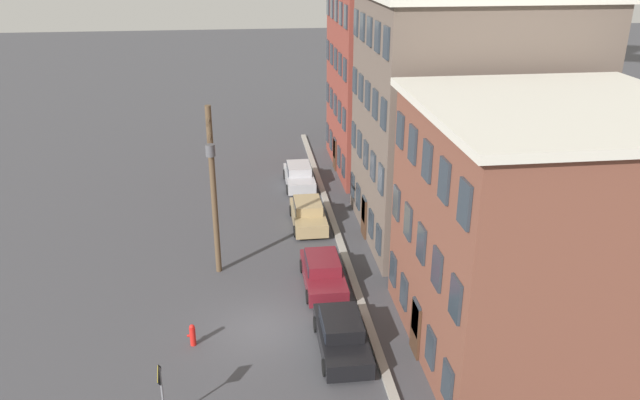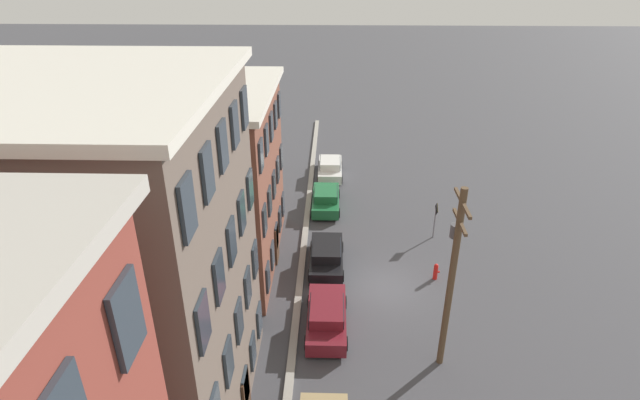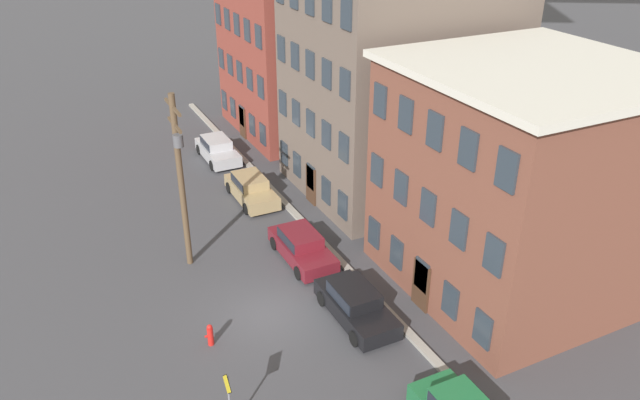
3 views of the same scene
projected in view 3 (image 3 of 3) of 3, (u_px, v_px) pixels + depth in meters
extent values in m
plane|color=#424247|center=(269.00, 313.00, 26.37)|extent=(200.00, 200.00, 0.00)
cube|color=#9E998E|center=(362.00, 284.00, 28.10)|extent=(56.00, 0.36, 0.16)
cube|color=brown|center=(302.00, 41.00, 43.26)|extent=(9.81, 9.19, 12.60)
cube|color=#2D3842|center=(224.00, 100.00, 46.73)|extent=(0.90, 0.10, 1.40)
cube|color=#2D3842|center=(221.00, 58.00, 45.28)|extent=(0.90, 0.10, 1.40)
cube|color=#2D3842|center=(218.00, 14.00, 43.84)|extent=(0.90, 0.10, 1.40)
cube|color=#2D3842|center=(233.00, 108.00, 45.17)|extent=(0.90, 0.10, 1.40)
cube|color=#2D3842|center=(230.00, 65.00, 43.72)|extent=(0.90, 0.10, 1.40)
cube|color=#2D3842|center=(227.00, 19.00, 42.27)|extent=(0.90, 0.10, 1.40)
cube|color=#2D3842|center=(242.00, 116.00, 43.60)|extent=(0.90, 0.10, 1.40)
cube|color=#2D3842|center=(239.00, 72.00, 42.16)|extent=(0.90, 0.10, 1.40)
cube|color=#2D3842|center=(237.00, 24.00, 40.71)|extent=(0.90, 0.10, 1.40)
cube|color=#2D3842|center=(252.00, 125.00, 42.04)|extent=(0.90, 0.10, 1.40)
cube|color=#2D3842|center=(250.00, 79.00, 40.59)|extent=(0.90, 0.10, 1.40)
cube|color=#2D3842|center=(247.00, 30.00, 39.14)|extent=(0.90, 0.10, 1.40)
cube|color=#2D3842|center=(263.00, 134.00, 40.47)|extent=(0.90, 0.10, 1.40)
cube|color=#2D3842|center=(261.00, 87.00, 39.03)|extent=(0.90, 0.10, 1.40)
cube|color=#2D3842|center=(258.00, 36.00, 37.58)|extent=(0.90, 0.10, 1.40)
cube|color=#472D1E|center=(242.00, 122.00, 43.82)|extent=(1.10, 0.10, 2.20)
cube|color=#66564C|center=(397.00, 81.00, 34.57)|extent=(9.41, 10.59, 12.68)
cube|color=#2D3842|center=(284.00, 153.00, 37.66)|extent=(0.90, 0.10, 1.40)
cube|color=#2D3842|center=(283.00, 103.00, 36.20)|extent=(0.90, 0.10, 1.40)
cube|color=#2D3842|center=(281.00, 48.00, 34.75)|extent=(0.90, 0.10, 1.40)
cube|color=#2D3842|center=(297.00, 165.00, 36.16)|extent=(0.90, 0.10, 1.40)
cube|color=#2D3842|center=(296.00, 113.00, 34.70)|extent=(0.90, 0.10, 1.40)
cube|color=#2D3842|center=(295.00, 56.00, 33.25)|extent=(0.90, 0.10, 1.40)
cube|color=#2D3842|center=(311.00, 177.00, 34.66)|extent=(0.90, 0.10, 1.40)
cube|color=#2D3842|center=(310.00, 123.00, 33.20)|extent=(0.90, 0.10, 1.40)
cube|color=#2D3842|center=(310.00, 64.00, 31.75)|extent=(0.90, 0.10, 1.40)
cube|color=#2D3842|center=(309.00, 0.00, 30.29)|extent=(0.90, 0.10, 1.40)
cube|color=#2D3842|center=(326.00, 190.00, 33.16)|extent=(0.90, 0.10, 1.40)
cube|color=#2D3842|center=(326.00, 135.00, 31.70)|extent=(0.90, 0.10, 1.40)
cube|color=#2D3842|center=(327.00, 74.00, 30.25)|extent=(0.90, 0.10, 1.40)
cube|color=#2D3842|center=(327.00, 6.00, 28.79)|extent=(0.90, 0.10, 1.40)
cube|color=#2D3842|center=(343.00, 205.00, 31.66)|extent=(0.90, 0.10, 1.40)
cube|color=#2D3842|center=(344.00, 148.00, 30.20)|extent=(0.90, 0.10, 1.40)
cube|color=#2D3842|center=(345.00, 84.00, 28.75)|extent=(0.90, 0.10, 1.40)
cube|color=#2D3842|center=(346.00, 14.00, 27.29)|extent=(0.90, 0.10, 1.40)
cube|color=#472D1E|center=(311.00, 185.00, 34.88)|extent=(1.10, 0.10, 2.20)
cube|color=brown|center=(522.00, 184.00, 26.44)|extent=(9.79, 9.50, 9.66)
cube|color=silver|center=(541.00, 68.00, 24.15)|extent=(10.29, 10.00, 0.30)
cube|color=#2D3842|center=(374.00, 233.00, 29.15)|extent=(0.90, 0.10, 1.40)
cube|color=#2D3842|center=(377.00, 170.00, 27.67)|extent=(0.90, 0.10, 1.40)
cube|color=#2D3842|center=(380.00, 101.00, 26.20)|extent=(0.90, 0.10, 1.40)
cube|color=#2D3842|center=(397.00, 253.00, 27.59)|extent=(0.90, 0.10, 1.40)
cube|color=#2D3842|center=(401.00, 188.00, 26.11)|extent=(0.90, 0.10, 1.40)
cube|color=#2D3842|center=(406.00, 115.00, 24.63)|extent=(0.90, 0.10, 1.40)
cube|color=#2D3842|center=(422.00, 275.00, 26.03)|extent=(0.90, 0.10, 1.40)
cube|color=#2D3842|center=(428.00, 207.00, 24.55)|extent=(0.90, 0.10, 1.40)
cube|color=#2D3842|center=(435.00, 131.00, 23.07)|extent=(0.90, 0.10, 1.40)
cube|color=#2D3842|center=(450.00, 301.00, 24.47)|extent=(0.90, 0.10, 1.40)
cube|color=#2D3842|center=(459.00, 230.00, 22.99)|extent=(0.90, 0.10, 1.40)
cube|color=#2D3842|center=(468.00, 149.00, 21.51)|extent=(0.90, 0.10, 1.40)
cube|color=#2D3842|center=(483.00, 329.00, 22.91)|extent=(0.90, 0.10, 1.40)
cube|color=#2D3842|center=(494.00, 255.00, 21.43)|extent=(0.90, 0.10, 1.40)
cube|color=#2D3842|center=(507.00, 170.00, 19.95)|extent=(0.90, 0.10, 1.40)
cube|color=#472D1E|center=(421.00, 285.00, 26.26)|extent=(1.10, 0.10, 2.20)
cube|color=#B7B7BC|center=(218.00, 152.00, 40.52)|extent=(4.40, 1.80, 0.70)
cube|color=#B7B7BC|center=(216.00, 142.00, 40.39)|extent=(2.20, 1.51, 0.55)
cube|color=#1E232D|center=(216.00, 142.00, 40.39)|extent=(2.02, 1.58, 0.48)
cylinder|color=black|center=(238.00, 161.00, 39.79)|extent=(0.66, 0.22, 0.66)
cylinder|color=black|center=(212.00, 165.00, 39.12)|extent=(0.66, 0.22, 0.66)
cylinder|color=black|center=(224.00, 145.00, 42.10)|extent=(0.66, 0.22, 0.66)
cylinder|color=black|center=(199.00, 149.00, 41.43)|extent=(0.66, 0.22, 0.66)
cube|color=tan|center=(252.00, 192.00, 35.39)|extent=(4.40, 1.80, 0.70)
cube|color=tan|center=(250.00, 180.00, 35.27)|extent=(2.20, 1.51, 0.55)
cube|color=#1E232D|center=(250.00, 180.00, 35.27)|extent=(2.02, 1.58, 0.48)
cylinder|color=black|center=(275.00, 202.00, 34.66)|extent=(0.66, 0.22, 0.66)
cylinder|color=black|center=(247.00, 209.00, 34.00)|extent=(0.66, 0.22, 0.66)
cylinder|color=black|center=(257.00, 182.00, 36.97)|extent=(0.66, 0.22, 0.66)
cylinder|color=black|center=(229.00, 188.00, 36.31)|extent=(0.66, 0.22, 0.66)
cube|color=maroon|center=(302.00, 250.00, 29.85)|extent=(4.40, 1.80, 0.70)
cube|color=maroon|center=(300.00, 237.00, 29.72)|extent=(2.20, 1.51, 0.55)
cube|color=#1E232D|center=(300.00, 237.00, 29.72)|extent=(2.02, 1.58, 0.48)
cylinder|color=black|center=(332.00, 264.00, 29.12)|extent=(0.66, 0.22, 0.66)
cylinder|color=black|center=(299.00, 273.00, 28.45)|extent=(0.66, 0.22, 0.66)
cylinder|color=black|center=(306.00, 236.00, 31.43)|extent=(0.66, 0.22, 0.66)
cylinder|color=black|center=(275.00, 243.00, 30.77)|extent=(0.66, 0.22, 0.66)
cube|color=black|center=(356.00, 308.00, 25.80)|extent=(4.40, 1.80, 0.70)
cube|color=black|center=(354.00, 293.00, 25.67)|extent=(2.20, 1.51, 0.55)
cube|color=#1E232D|center=(354.00, 293.00, 25.67)|extent=(2.02, 1.58, 0.48)
cylinder|color=black|center=(392.00, 326.00, 25.07)|extent=(0.66, 0.22, 0.66)
cylinder|color=black|center=(355.00, 338.00, 24.40)|extent=(0.66, 0.22, 0.66)
cylinder|color=black|center=(357.00, 288.00, 27.38)|extent=(0.66, 0.22, 0.66)
cylinder|color=black|center=(322.00, 299.00, 26.71)|extent=(0.66, 0.22, 0.66)
cylinder|color=black|center=(460.00, 394.00, 21.77)|extent=(0.66, 0.22, 0.66)
cube|color=yellow|center=(227.00, 384.00, 19.92)|extent=(0.79, 0.03, 0.79)
cube|color=black|center=(227.00, 384.00, 19.92)|extent=(0.86, 0.02, 0.86)
cylinder|color=brown|center=(181.00, 184.00, 27.89)|extent=(0.28, 0.28, 8.40)
cube|color=brown|center=(173.00, 107.00, 26.24)|extent=(2.40, 0.12, 0.12)
cube|color=brown|center=(175.00, 125.00, 26.61)|extent=(2.00, 0.12, 0.12)
cylinder|color=#515156|center=(178.00, 141.00, 26.60)|extent=(0.44, 0.44, 0.55)
cylinder|color=red|center=(210.00, 336.00, 24.41)|extent=(0.24, 0.24, 0.80)
sphere|color=red|center=(210.00, 327.00, 24.21)|extent=(0.22, 0.22, 0.22)
cylinder|color=red|center=(206.00, 336.00, 24.33)|extent=(0.10, 0.12, 0.10)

